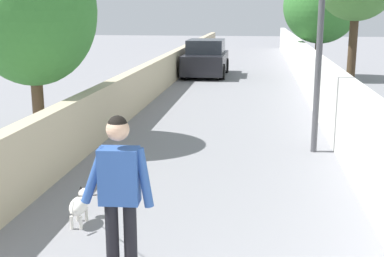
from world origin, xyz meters
name	(u,v)px	position (x,y,z in m)	size (l,w,h in m)	color
ground_plane	(231,97)	(14.00, 0.00, 0.00)	(80.00, 80.00, 0.00)	gray
wall_left	(141,87)	(12.00, 2.54, 0.57)	(48.00, 0.30, 1.15)	tan
fence_right	(319,84)	(12.00, -2.54, 0.75)	(48.00, 0.30, 1.49)	silver
tree_right_mid	(321,6)	(19.00, -3.28, 2.91)	(3.01, 3.01, 4.42)	#473523
tree_left_distant	(32,11)	(7.50, 3.68, 2.74)	(2.59, 2.59, 4.25)	brown
person_skateboarder	(120,188)	(2.07, 0.44, 1.10)	(0.24, 0.71, 1.73)	black
dog	(79,205)	(3.61, 1.43, 0.27)	(1.86, 1.12, 1.06)	white
car_near	(206,59)	(19.34, 1.39, 0.71)	(3.82, 1.80, 1.54)	black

